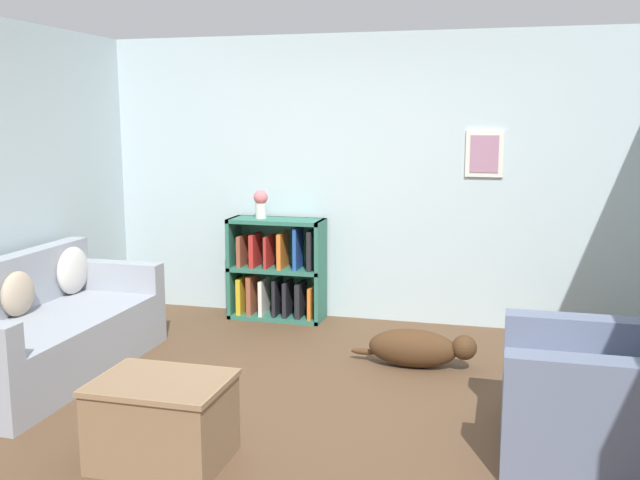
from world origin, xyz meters
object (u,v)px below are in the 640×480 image
Objects in this scene: bookshelf at (277,272)px; coffee_table at (163,419)px; couch at (41,332)px; dog at (418,348)px; recliner_chair at (613,395)px; vase at (261,202)px.

bookshelf is 2.89m from coffee_table.
dog is (2.64, 0.84, -0.17)m from couch.
coffee_table reaches higher than dog.
couch is 1.79m from coffee_table.
bookshelf is (1.20, 1.86, 0.12)m from couch.
couch is 2.09× the size of bookshelf.
recliner_chair reaches higher than couch.
recliner_chair reaches higher than bookshelf.
recliner_chair is 1.68m from dog.
dog is at bearing 136.57° from recliner_chair.
coffee_table is at bearing -84.42° from bookshelf.
bookshelf is 0.66m from vase.
recliner_chair is 2.48m from coffee_table.
couch is at bearing 175.51° from recliner_chair.
recliner_chair reaches higher than dog.
bookshelf reaches higher than dog.
dog is at bearing 17.70° from couch.
couch is at bearing -119.65° from vase.
couch is 2.78m from dog.
bookshelf is at bearing 95.58° from coffee_table.
vase reaches higher than recliner_chair.
bookshelf is at bearing 57.25° from couch.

